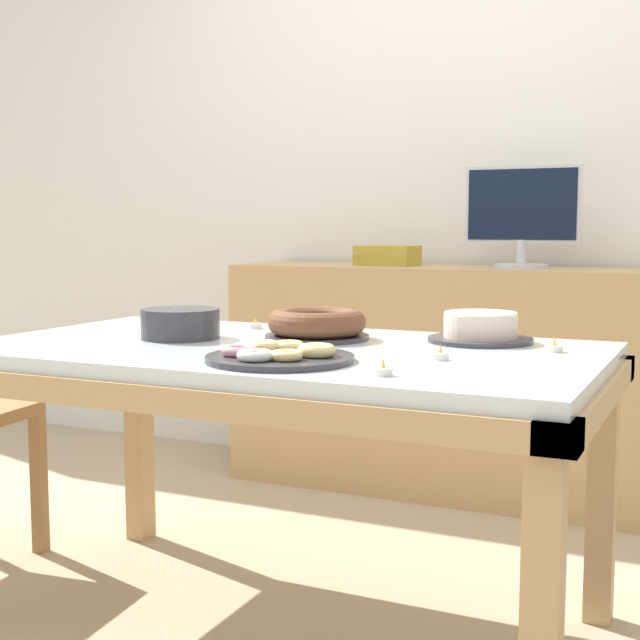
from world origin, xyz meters
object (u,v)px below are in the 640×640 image
(pastry_platter, at_px, (281,355))
(tealight_near_front, at_px, (440,356))
(cake_golden_bundt, at_px, (317,325))
(book_stack, at_px, (387,256))
(tealight_left_edge, at_px, (554,348))
(cake_chocolate_round, at_px, (480,329))
(tealight_centre, at_px, (383,371))
(computer_monitor, at_px, (522,217))
(plate_stack, at_px, (180,324))
(tealight_right_edge, at_px, (255,325))

(pastry_platter, relative_size, tealight_near_front, 8.31)
(cake_golden_bundt, xyz_separation_m, tealight_near_front, (0.41, -0.21, -0.03))
(book_stack, height_order, tealight_left_edge, book_stack)
(cake_chocolate_round, xyz_separation_m, tealight_centre, (-0.04, -0.59, -0.02))
(computer_monitor, bearing_deg, plate_stack, -114.66)
(tealight_near_front, bearing_deg, pastry_platter, -151.14)
(plate_stack, relative_size, tealight_left_edge, 5.25)
(book_stack, xyz_separation_m, tealight_near_front, (0.67, -1.41, -0.17))
(cake_golden_bundt, xyz_separation_m, pastry_platter, (0.09, -0.39, -0.02))
(computer_monitor, bearing_deg, book_stack, 179.85)
(cake_golden_bundt, distance_m, tealight_left_edge, 0.62)
(tealight_right_edge, bearing_deg, computer_monitor, 62.67)
(cake_golden_bundt, xyz_separation_m, tealight_right_edge, (-0.27, 0.14, -0.03))
(pastry_platter, height_order, tealight_centre, pastry_platter)
(tealight_centre, bearing_deg, cake_chocolate_round, 86.04)
(tealight_left_edge, bearing_deg, plate_stack, -170.28)
(tealight_left_edge, bearing_deg, computer_monitor, 106.33)
(pastry_platter, bearing_deg, cake_golden_bundt, 103.72)
(cake_golden_bundt, height_order, plate_stack, same)
(tealight_centre, distance_m, tealight_left_edge, 0.55)
(cake_chocolate_round, distance_m, plate_stack, 0.79)
(book_stack, relative_size, tealight_centre, 6.29)
(computer_monitor, xyz_separation_m, plate_stack, (-0.61, -1.34, -0.29))
(tealight_near_front, bearing_deg, cake_golden_bundt, 152.31)
(pastry_platter, bearing_deg, book_stack, 102.49)
(tealight_left_edge, bearing_deg, cake_golden_bundt, -177.83)
(tealight_left_edge, bearing_deg, cake_chocolate_round, 153.51)
(tealight_centre, relative_size, tealight_left_edge, 1.00)
(tealight_left_edge, bearing_deg, tealight_near_front, -131.22)
(tealight_centre, relative_size, tealight_near_front, 1.00)
(computer_monitor, height_order, plate_stack, computer_monitor)
(pastry_platter, height_order, plate_stack, plate_stack)
(computer_monitor, relative_size, tealight_near_front, 10.60)
(cake_golden_bundt, bearing_deg, tealight_right_edge, 151.88)
(cake_chocolate_round, relative_size, pastry_platter, 0.82)
(book_stack, relative_size, cake_golden_bundt, 0.91)
(tealight_near_front, bearing_deg, plate_stack, 174.30)
(cake_golden_bundt, bearing_deg, tealight_left_edge, 2.17)
(book_stack, bearing_deg, computer_monitor, -0.15)
(tealight_left_edge, bearing_deg, book_stack, 126.71)
(book_stack, height_order, cake_chocolate_round, book_stack)
(tealight_left_edge, bearing_deg, pastry_platter, -141.81)
(pastry_platter, bearing_deg, tealight_left_edge, 38.19)
(cake_chocolate_round, distance_m, pastry_platter, 0.60)
(book_stack, relative_size, tealight_near_front, 6.29)
(pastry_platter, distance_m, plate_stack, 0.50)
(cake_golden_bundt, xyz_separation_m, tealight_left_edge, (0.62, 0.02, -0.03))
(plate_stack, height_order, tealight_right_edge, plate_stack)
(cake_golden_bundt, bearing_deg, tealight_centre, -51.66)
(pastry_platter, relative_size, tealight_left_edge, 8.31)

